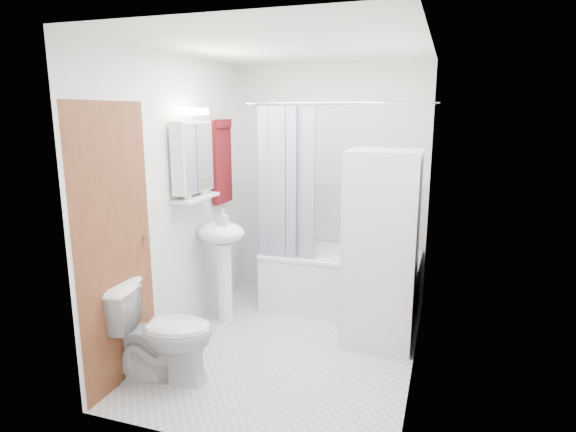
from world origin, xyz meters
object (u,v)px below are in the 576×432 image
(bathtub, at_px, (340,278))
(washer_dryer, at_px, (381,248))
(sink, at_px, (222,248))
(toilet, at_px, (163,333))

(bathtub, bearing_deg, washer_dryer, -50.85)
(sink, xyz_separation_m, toilet, (0.03, -1.07, -0.34))
(washer_dryer, relative_size, toilet, 2.21)
(bathtub, height_order, washer_dryer, washer_dryer)
(sink, bearing_deg, washer_dryer, 2.47)
(toilet, bearing_deg, sink, -14.14)
(bathtub, relative_size, washer_dryer, 0.92)
(bathtub, distance_m, toilet, 1.93)
(bathtub, relative_size, sink, 1.45)
(sink, relative_size, washer_dryer, 0.64)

